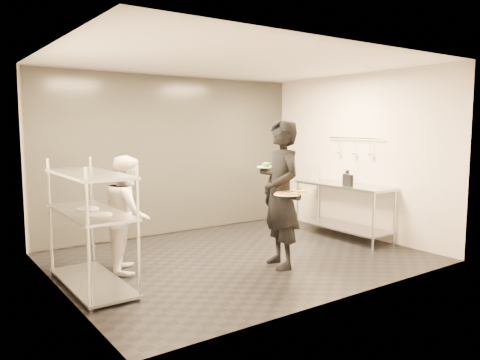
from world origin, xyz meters
TOP-DOWN VIEW (x-y plane):
  - room_shell at (0.00, 1.18)m, footprint 5.00×4.00m
  - pass_rack at (-2.15, -0.00)m, footprint 0.60×1.60m
  - prep_counter at (2.18, 0.00)m, footprint 0.60×1.80m
  - utensil_rail at (2.43, -0.00)m, footprint 0.07×1.20m
  - waiter at (0.20, -0.69)m, footprint 0.63×0.82m
  - chef at (-1.55, 0.35)m, footprint 0.83×0.91m
  - pizza_plate_near at (0.09, -0.93)m, footprint 0.33×0.33m
  - pizza_plate_far at (0.31, -0.92)m, footprint 0.30×0.30m
  - salad_plate at (0.16, -0.41)m, footprint 0.26×0.26m
  - pos_monitor at (2.06, -0.20)m, footprint 0.14×0.27m
  - bottle_green at (2.07, 0.52)m, footprint 0.07×0.07m
  - bottle_clear at (2.23, 0.80)m, footprint 0.06×0.06m
  - bottle_dark at (2.28, 0.01)m, footprint 0.07×0.07m

SIDE VIEW (x-z plane):
  - prep_counter at x=2.18m, z-range 0.17..1.09m
  - chef at x=-1.55m, z-range 0.00..1.53m
  - pass_rack at x=-2.15m, z-range 0.02..1.52m
  - waiter at x=0.20m, z-range 0.00..1.99m
  - pos_monitor at x=2.06m, z-range 0.92..1.11m
  - bottle_clear at x=2.23m, z-range 0.92..1.14m
  - bottle_dark at x=2.28m, z-range 0.92..1.15m
  - pizza_plate_near at x=0.09m, z-range 1.01..1.07m
  - bottle_green at x=2.07m, z-range 0.92..1.18m
  - pizza_plate_far at x=0.31m, z-range 1.03..1.08m
  - salad_plate at x=0.16m, z-range 1.33..1.40m
  - room_shell at x=0.00m, z-range 0.00..2.80m
  - utensil_rail at x=2.43m, z-range 1.39..1.70m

